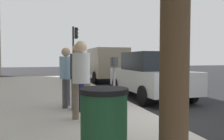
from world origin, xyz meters
name	(u,v)px	position (x,y,z in m)	size (l,w,h in m)	color
ground_plane	(159,123)	(0.00, 0.00, 0.00)	(80.00, 80.00, 0.00)	#232326
sidewalk_slab	(24,131)	(0.00, 3.00, 0.07)	(28.00, 6.00, 0.15)	#B7B2A8
parking_meter	(114,71)	(1.28, 0.72, 1.17)	(0.36, 0.12, 1.41)	gray
pedestrian_at_meter	(77,71)	(1.19, 1.76, 1.18)	(0.51, 0.38, 1.76)	#191E4C
pedestrian_bystander	(81,74)	(0.19, 1.83, 1.18)	(0.47, 0.38, 1.75)	#726656
parking_officer	(66,73)	(1.77, 1.99, 1.12)	(0.50, 0.37, 1.68)	#47474C
parked_sedan_near	(150,75)	(3.23, -1.35, 0.89)	(4.40, 1.98, 1.77)	silver
parked_van_far	(103,63)	(10.27, -1.35, 1.26)	(5.21, 2.14, 2.18)	gray
traffic_signal	(75,44)	(11.11, 0.46, 2.58)	(0.24, 0.44, 3.60)	black
trash_bin	(104,130)	(-2.14, 1.94, 0.66)	(0.59, 0.59, 1.01)	#1E4C2D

